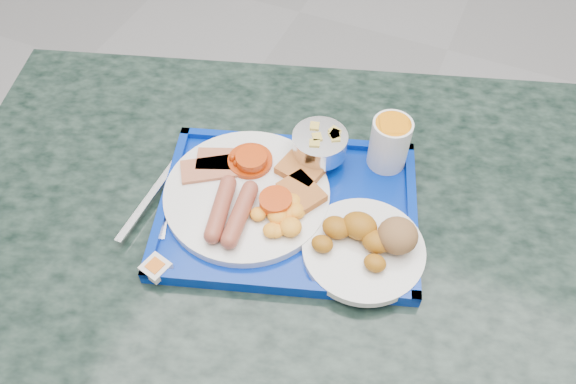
% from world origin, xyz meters
% --- Properties ---
extents(floor, '(6.00, 6.00, 0.00)m').
position_xyz_m(floor, '(0.00, 0.00, 0.00)').
color(floor, gray).
rests_on(floor, ground).
extents(table, '(1.38, 1.12, 0.75)m').
position_xyz_m(table, '(-0.01, -0.21, 0.55)').
color(table, gray).
rests_on(table, floor).
extents(tray, '(0.47, 0.40, 0.02)m').
position_xyz_m(tray, '(-0.06, -0.19, 0.75)').
color(tray, '#03269C').
rests_on(tray, table).
extents(main_plate, '(0.26, 0.26, 0.04)m').
position_xyz_m(main_plate, '(-0.12, -0.19, 0.77)').
color(main_plate, silver).
rests_on(main_plate, tray).
extents(bread_plate, '(0.18, 0.18, 0.06)m').
position_xyz_m(bread_plate, '(0.08, -0.21, 0.78)').
color(bread_plate, silver).
rests_on(bread_plate, tray).
extents(fruit_bowl, '(0.09, 0.09, 0.06)m').
position_xyz_m(fruit_bowl, '(-0.05, -0.07, 0.80)').
color(fruit_bowl, silver).
rests_on(fruit_bowl, tray).
extents(juice_cup, '(0.06, 0.06, 0.09)m').
position_xyz_m(juice_cup, '(0.05, -0.03, 0.81)').
color(juice_cup, white).
rests_on(juice_cup, tray).
extents(spoon, '(0.08, 0.15, 0.01)m').
position_xyz_m(spoon, '(-0.21, -0.21, 0.76)').
color(spoon, silver).
rests_on(spoon, tray).
extents(knife, '(0.01, 0.17, 0.00)m').
position_xyz_m(knife, '(-0.27, -0.26, 0.76)').
color(knife, silver).
rests_on(knife, tray).
extents(jam_packet, '(0.04, 0.04, 0.01)m').
position_xyz_m(jam_packet, '(-0.19, -0.37, 0.77)').
color(jam_packet, silver).
rests_on(jam_packet, tray).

